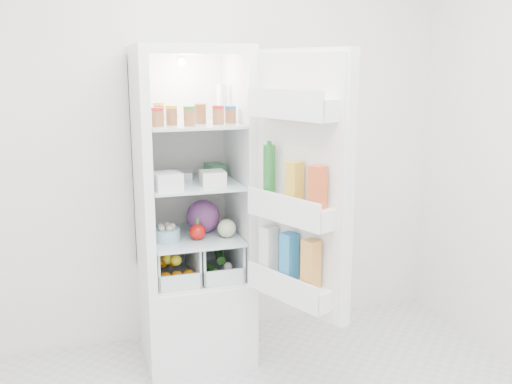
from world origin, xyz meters
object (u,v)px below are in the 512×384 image
object	(u,v)px
refrigerator	(192,245)
fridge_door	(299,191)
red_cabbage	(203,216)
mushroom_bowl	(167,235)

from	to	relation	value
refrigerator	fridge_door	distance (m)	0.86
red_cabbage	fridge_door	size ratio (longest dim) A/B	0.15
red_cabbage	mushroom_bowl	world-z (taller)	red_cabbage
refrigerator	fridge_door	xyz separation A→B (m)	(0.42, -0.61, 0.43)
red_cabbage	refrigerator	bearing A→B (deg)	152.73
red_cabbage	mushroom_bowl	bearing A→B (deg)	-157.08
mushroom_bowl	fridge_door	distance (m)	0.82
refrigerator	red_cabbage	world-z (taller)	refrigerator
red_cabbage	fridge_door	distance (m)	0.73
fridge_door	mushroom_bowl	bearing A→B (deg)	27.09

